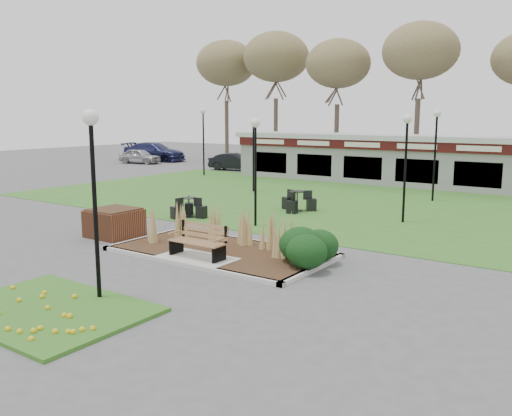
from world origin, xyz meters
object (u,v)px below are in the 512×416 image
Objects in this scene: lamp_post_near_left at (93,163)px; bistro_set_b at (189,210)px; food_pavilion at (425,161)px; lamp_post_near_right at (255,148)px; bistro_set_a at (297,204)px; car_silver at (140,156)px; lamp_post_far_left at (203,127)px; lamp_post_mid_right at (406,144)px; car_black at (235,162)px; lamp_post_mid_left at (253,138)px; lamp_post_far_right at (436,135)px; car_blue at (154,152)px; brick_planter at (114,222)px; park_bench at (199,240)px.

lamp_post_near_left is 10.22m from bistro_set_b.
food_pavilion is 15.71m from bistro_set_b.
bistro_set_a is at bearing 95.25° from lamp_post_near_right.
lamp_post_near_right is 1.07× the size of car_silver.
lamp_post_mid_right is at bearing -25.95° from lamp_post_far_left.
lamp_post_mid_right reaches higher than car_black.
lamp_post_near_right is 28.02m from car_silver.
bistro_set_b is (2.11, -7.49, -2.55)m from lamp_post_mid_left.
lamp_post_far_right is 28.70m from car_blue.
brick_planter is 19.49m from food_pavilion.
car_black is at bearing 95.97° from lamp_post_far_left.
lamp_post_far_left is 11.48m from car_silver.
lamp_post_mid_right is 29.87m from car_silver.
lamp_post_mid_left is 2.68× the size of bistro_set_b.
car_silver is (-26.52, 6.27, -2.51)m from lamp_post_far_right.
lamp_post_far_right is at bearing -8.05° from lamp_post_far_left.
food_pavilion is 5.87m from lamp_post_far_right.
brick_planter is 18.87m from lamp_post_far_left.
lamp_post_far_right is at bearing 55.35° from bistro_set_b.
lamp_post_mid_right is at bearing -20.95° from lamp_post_mid_left.
lamp_post_near_left is at bearing -144.95° from car_silver.
lamp_post_far_right is at bearing 69.72° from lamp_post_near_right.
car_black is (-16.50, 6.27, -2.50)m from lamp_post_far_right.
lamp_post_mid_left is at bearing 113.86° from lamp_post_near_left.
lamp_post_mid_left reaches higher than bistro_set_b.
lamp_post_mid_right is 1.06× the size of car_black.
lamp_post_mid_right is (2.43, 12.35, -0.07)m from lamp_post_near_left.
lamp_post_mid_left is (-2.35, 11.49, 2.35)m from brick_planter.
bistro_set_b is (-4.96, 8.50, -2.75)m from lamp_post_near_left.
bistro_set_a is at bearing -177.70° from lamp_post_mid_right.
car_blue is (-27.24, 8.72, -2.31)m from lamp_post_far_right.
lamp_post_far_left is (-12.53, 11.90, 0.41)m from lamp_post_near_right.
lamp_post_mid_right is at bearing 78.85° from lamp_post_near_left.
lamp_post_far_right reaches higher than car_black.
car_black is at bearing 175.89° from food_pavilion.
lamp_post_near_left is at bearing -85.13° from park_bench.
lamp_post_near_left is 0.73× the size of car_blue.
car_blue is (-25.16, 3.48, -0.65)m from food_pavilion.
lamp_post_near_left is at bearing -150.90° from car_blue.
lamp_post_near_right is 0.91× the size of lamp_post_far_right.
car_blue is at bearing 66.12° from car_black.
park_bench is 8.61m from bistro_set_a.
lamp_post_near_right is at bearing -142.05° from car_blue.
food_pavilion is at bearing 84.34° from lamp_post_near_right.
food_pavilion is 6.33× the size of lamp_post_mid_left.
park_bench is 9.34m from lamp_post_mid_right.
food_pavilion is 25.41m from car_blue.
food_pavilion is 15.00m from lamp_post_near_right.
lamp_post_near_left is 25.01m from lamp_post_far_left.
lamp_post_mid_right is at bearing -124.33° from car_silver.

